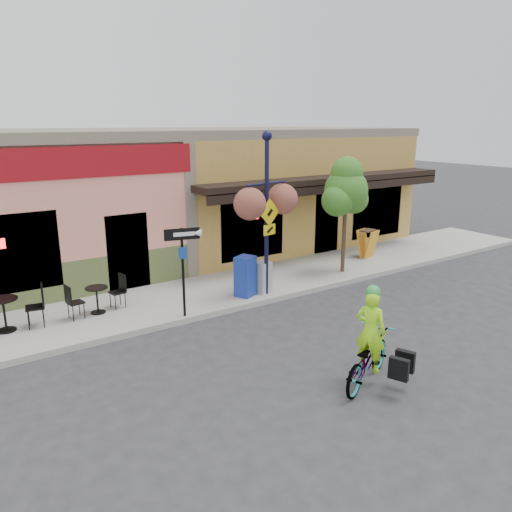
{
  "coord_description": "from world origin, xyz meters",
  "views": [
    {
      "loc": [
        -7.59,
        -9.79,
        4.76
      ],
      "look_at": [
        -0.64,
        0.5,
        1.4
      ],
      "focal_mm": 35.0,
      "sensor_mm": 36.0,
      "label": 1
    }
  ],
  "objects": [
    {
      "name": "street_tree",
      "position": [
        3.19,
        1.25,
        1.97
      ],
      "size": [
        1.87,
        1.87,
        3.65
      ],
      "primitive_type": null,
      "rotation": [
        0.0,
        0.0,
        0.4
      ],
      "color": "#3D7A26",
      "rests_on": "sidewalk"
    },
    {
      "name": "cafe_set_left",
      "position": [
        -6.41,
        2.09,
        0.66
      ],
      "size": [
        1.82,
        1.15,
        1.02
      ],
      "primitive_type": null,
      "rotation": [
        0.0,
        0.0,
        -0.19
      ],
      "color": "black",
      "rests_on": "sidewalk"
    },
    {
      "name": "newspaper_box_grey",
      "position": [
        -0.05,
        1.03,
        0.58
      ],
      "size": [
        0.48,
        0.45,
        0.87
      ],
      "primitive_type": null,
      "rotation": [
        0.0,
        0.0,
        0.24
      ],
      "color": "#A2A2A2",
      "rests_on": "sidewalk"
    },
    {
      "name": "cafe_set_right",
      "position": [
        -4.34,
        2.04,
        0.59
      ],
      "size": [
        1.55,
        0.95,
        0.88
      ],
      "primitive_type": null,
      "rotation": [
        0.0,
        0.0,
        0.15
      ],
      "color": "black",
      "rests_on": "sidewalk"
    },
    {
      "name": "sidewalk",
      "position": [
        0.0,
        2.0,
        0.07
      ],
      "size": [
        24.0,
        3.0,
        0.15
      ],
      "primitive_type": "cube",
      "color": "#9E9B93",
      "rests_on": "ground"
    },
    {
      "name": "newspaper_box_blue",
      "position": [
        -0.6,
        1.07,
        0.7
      ],
      "size": [
        0.64,
        0.61,
        1.1
      ],
      "primitive_type": null,
      "rotation": [
        0.0,
        0.0,
        0.43
      ],
      "color": "#193398",
      "rests_on": "sidewalk"
    },
    {
      "name": "lamp_post",
      "position": [
        -0.04,
        0.88,
        2.35
      ],
      "size": [
        1.48,
        0.79,
        4.39
      ],
      "primitive_type": null,
      "rotation": [
        0.0,
        0.0,
        0.17
      ],
      "color": "#101233",
      "rests_on": "sidewalk"
    },
    {
      "name": "sandwich_board",
      "position": [
        5.13,
        1.85,
        0.64
      ],
      "size": [
        0.68,
        0.57,
        0.98
      ],
      "primitive_type": null,
      "rotation": [
        0.0,
        0.0,
        0.26
      ],
      "color": "orange",
      "rests_on": "sidewalk"
    },
    {
      "name": "curb",
      "position": [
        0.0,
        0.55,
        0.07
      ],
      "size": [
        24.0,
        0.12,
        0.15
      ],
      "primitive_type": "cube",
      "color": "#A8A59E",
      "rests_on": "ground"
    },
    {
      "name": "ground",
      "position": [
        0.0,
        0.0,
        0.0
      ],
      "size": [
        90.0,
        90.0,
        0.0
      ],
      "primitive_type": "plane",
      "color": "#2D2D30",
      "rests_on": "ground"
    },
    {
      "name": "cyclist_rider",
      "position": [
        -1.1,
        -3.94,
        0.78
      ],
      "size": [
        0.57,
        0.67,
        1.57
      ],
      "primitive_type": "imported",
      "rotation": [
        0.0,
        0.0,
        1.97
      ],
      "color": "#A4FF1A",
      "rests_on": "ground"
    },
    {
      "name": "building",
      "position": [
        0.0,
        7.5,
        2.25
      ],
      "size": [
        18.2,
        8.2,
        4.5
      ],
      "primitive_type": null,
      "color": "#F58E79",
      "rests_on": "ground"
    },
    {
      "name": "one_way_sign",
      "position": [
        -2.64,
        0.65,
        1.25
      ],
      "size": [
        0.86,
        0.39,
        2.2
      ],
      "primitive_type": null,
      "rotation": [
        0.0,
        0.0,
        -0.25
      ],
      "color": "black",
      "rests_on": "sidewalk"
    },
    {
      "name": "bicycle",
      "position": [
        -1.15,
        -3.94,
        0.5
      ],
      "size": [
        1.99,
        1.34,
        0.99
      ],
      "primitive_type": "imported",
      "rotation": [
        0.0,
        0.0,
        1.97
      ],
      "color": "maroon",
      "rests_on": "ground"
    }
  ]
}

